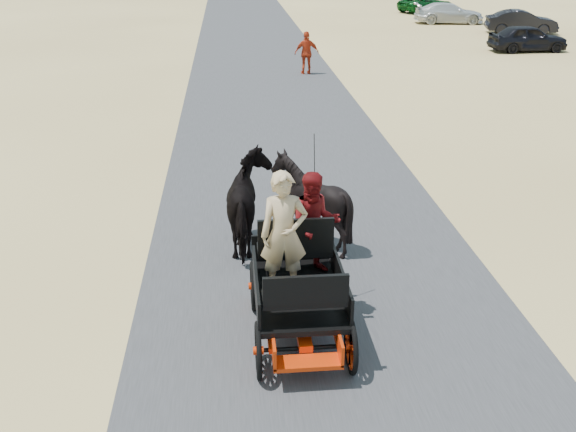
{
  "coord_description": "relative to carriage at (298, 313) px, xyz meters",
  "views": [
    {
      "loc": [
        -1.4,
        -10.13,
        5.43
      ],
      "look_at": [
        -0.53,
        -0.66,
        1.2
      ],
      "focal_mm": 40.0,
      "sensor_mm": 36.0,
      "label": 1
    }
  ],
  "objects": [
    {
      "name": "ground",
      "position": [
        0.53,
        2.26,
        -0.36
      ],
      "size": [
        140.0,
        140.0,
        0.0
      ],
      "primitive_type": "plane",
      "color": "tan"
    },
    {
      "name": "road",
      "position": [
        0.53,
        2.26,
        -0.35
      ],
      "size": [
        6.0,
        140.0,
        0.01
      ],
      "primitive_type": "cube",
      "color": "#38383A",
      "rests_on": "ground"
    },
    {
      "name": "carriage",
      "position": [
        0.0,
        0.0,
        0.0
      ],
      "size": [
        1.3,
        2.4,
        0.72
      ],
      "primitive_type": null,
      "color": "black",
      "rests_on": "ground"
    },
    {
      "name": "horse_left",
      "position": [
        -0.55,
        3.0,
        0.49
      ],
      "size": [
        0.91,
        2.01,
        1.7
      ],
      "primitive_type": "imported",
      "rotation": [
        0.0,
        0.0,
        3.14
      ],
      "color": "black",
      "rests_on": "ground"
    },
    {
      "name": "horse_right",
      "position": [
        0.55,
        3.0,
        0.49
      ],
      "size": [
        1.37,
        1.54,
        1.7
      ],
      "primitive_type": "imported",
      "rotation": [
        0.0,
        0.0,
        3.14
      ],
      "color": "black",
      "rests_on": "ground"
    },
    {
      "name": "driver_man",
      "position": [
        -0.2,
        0.05,
        1.26
      ],
      "size": [
        0.66,
        0.43,
        1.8
      ],
      "primitive_type": "imported",
      "color": "tan",
      "rests_on": "carriage"
    },
    {
      "name": "passenger_woman",
      "position": [
        0.3,
        0.6,
        1.15
      ],
      "size": [
        0.77,
        0.6,
        1.58
      ],
      "primitive_type": "imported",
      "color": "#660C0F",
      "rests_on": "carriage"
    },
    {
      "name": "pedestrian",
      "position": [
        2.35,
        18.75,
        0.5
      ],
      "size": [
        1.03,
        0.48,
        1.73
      ],
      "primitive_type": "imported",
      "rotation": [
        0.0,
        0.0,
        3.2
      ],
      "color": "#B02E14",
      "rests_on": "ground"
    },
    {
      "name": "car_a",
      "position": [
        13.84,
        23.24,
        0.28
      ],
      "size": [
        3.79,
        1.59,
        1.28
      ],
      "primitive_type": "imported",
      "rotation": [
        0.0,
        0.0,
        1.59
      ],
      "color": "black",
      "rests_on": "ground"
    },
    {
      "name": "car_b",
      "position": [
        16.11,
        29.17,
        0.29
      ],
      "size": [
        4.16,
        2.16,
        1.3
      ],
      "primitive_type": "imported",
      "rotation": [
        0.0,
        0.0,
        1.36
      ],
      "color": "black",
      "rests_on": "ground"
    },
    {
      "name": "car_c",
      "position": [
        13.36,
        33.9,
        0.28
      ],
      "size": [
        4.56,
        2.27,
        1.27
      ],
      "primitive_type": "imported",
      "rotation": [
        0.0,
        0.0,
        1.46
      ],
      "color": "silver",
      "rests_on": "ground"
    },
    {
      "name": "car_d",
      "position": [
        13.72,
        40.11,
        0.23
      ],
      "size": [
        4.66,
        3.41,
        1.18
      ],
      "primitive_type": "imported",
      "rotation": [
        0.0,
        0.0,
        1.96
      ],
      "color": "#0C4C19",
      "rests_on": "ground"
    }
  ]
}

